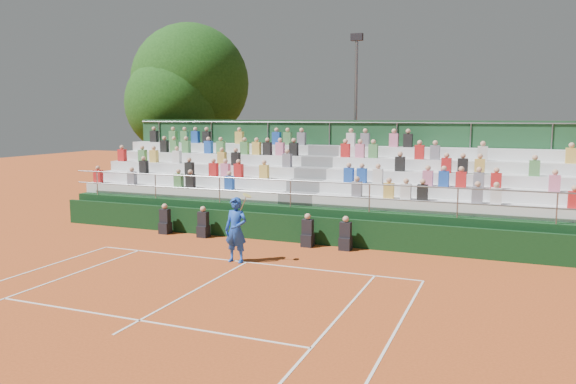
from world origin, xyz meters
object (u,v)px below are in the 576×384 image
at_px(tennis_player, 236,230).
at_px(tree_east, 190,83).
at_px(floodlight_mast, 356,108).
at_px(tree_west, 175,104).

distance_m(tennis_player, tree_east, 17.19).
height_order(tennis_player, floodlight_mast, floodlight_mast).
distance_m(tree_west, tree_east, 1.75).
height_order(tennis_player, tree_west, tree_west).
bearing_deg(tennis_player, tree_west, 129.77).
relative_size(tennis_player, tree_west, 0.27).
relative_size(tree_east, floodlight_mast, 1.14).
bearing_deg(tree_west, tree_east, 77.85).
bearing_deg(floodlight_mast, tree_east, 175.39).
bearing_deg(tree_east, tennis_player, -53.75).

